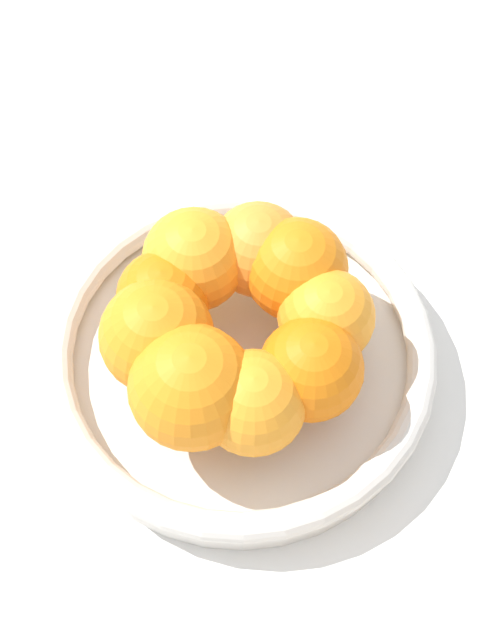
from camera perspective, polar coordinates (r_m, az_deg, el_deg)
ground_plane at (r=0.77m, az=0.00°, el=-2.84°), size 4.00×4.00×0.00m
fruit_bowl at (r=0.76m, az=0.00°, el=-2.11°), size 0.28×0.28×0.04m
orange_pile at (r=0.71m, az=-0.34°, el=-0.24°), size 0.19×0.18×0.08m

